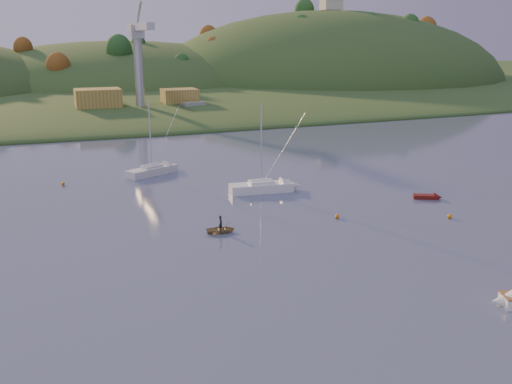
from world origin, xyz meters
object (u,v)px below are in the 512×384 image
object	(u,v)px
sailboat_near	(152,170)
red_tender	(431,197)
sailboat_far	(261,186)
canoe	(221,230)

from	to	relation	value
sailboat_near	red_tender	world-z (taller)	sailboat_near
sailboat_near	sailboat_far	distance (m)	18.84
sailboat_near	canoe	distance (m)	28.35
sailboat_far	canoe	size ratio (longest dim) A/B	3.77
sailboat_near	canoe	size ratio (longest dim) A/B	3.58
sailboat_far	canoe	distance (m)	16.70
sailboat_far	canoe	bearing A→B (deg)	-120.17
canoe	red_tender	bearing A→B (deg)	-78.28
sailboat_near	red_tender	bearing A→B (deg)	-66.68
sailboat_far	canoe	world-z (taller)	sailboat_far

